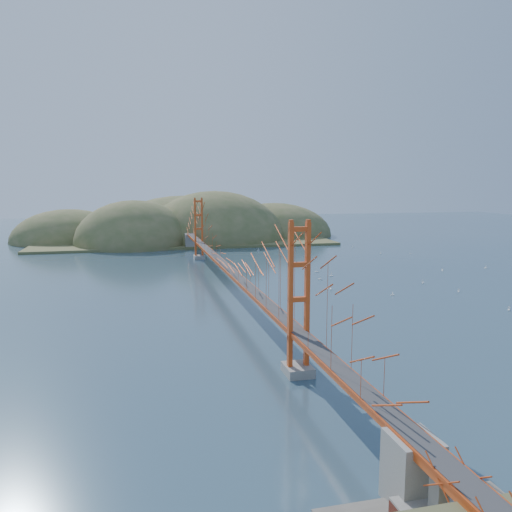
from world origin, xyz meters
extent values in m
plane|color=#314D62|center=(0.00, 0.00, 0.00)|extent=(320.00, 320.00, 0.00)
cube|color=gray|center=(0.00, -30.00, 0.35)|extent=(2.00, 2.40, 0.70)
cube|color=gray|center=(0.00, 30.00, 0.35)|extent=(2.00, 2.40, 0.70)
cube|color=#BA3E14|center=(0.00, 0.00, 3.30)|extent=(1.40, 92.00, 0.16)
cube|color=#BA3E14|center=(0.00, 0.00, 3.10)|extent=(1.33, 92.00, 0.24)
cube|color=#38383A|center=(0.00, 0.00, 3.40)|extent=(1.19, 92.00, 0.03)
cube|color=gray|center=(0.00, -46.00, 1.65)|extent=(2.00, 2.20, 3.30)
cube|color=gray|center=(0.00, 46.00, 1.65)|extent=(2.20, 2.60, 3.30)
cube|color=gray|center=(0.00, -48.00, 1.47)|extent=(0.50, 0.70, 2.95)
cube|color=gray|center=(0.40, -47.80, 1.04)|extent=(3.70, 2.30, 0.10)
cylinder|color=white|center=(0.40, -47.80, 1.49)|extent=(0.03, 0.03, 1.00)
cone|color=black|center=(-0.80, -51.13, 3.64)|extent=(0.89, 0.89, 1.27)
cube|color=olive|center=(0.00, 64.00, 0.25)|extent=(70.00, 40.00, 0.60)
ellipsoid|color=olive|center=(-12.00, 56.00, 0.00)|extent=(28.00, 28.00, 21.00)
ellipsoid|color=olive|center=(8.00, 62.00, 0.00)|extent=(36.00, 36.00, 25.00)
ellipsoid|color=olive|center=(26.00, 70.00, 0.00)|extent=(32.00, 32.00, 18.00)
ellipsoid|color=olive|center=(-28.00, 68.00, 0.00)|extent=(28.00, 28.00, 16.00)
ellipsoid|color=olive|center=(2.00, 78.00, 0.00)|extent=(44.00, 44.00, 22.00)
cube|color=white|center=(46.31, 8.14, 0.06)|extent=(0.19, 0.55, 0.10)
cylinder|color=white|center=(46.31, 8.14, 0.36)|extent=(0.02, 0.02, 0.59)
cube|color=white|center=(43.14, 26.88, 0.05)|extent=(0.51, 0.35, 0.09)
cylinder|color=white|center=(43.14, 26.88, 0.32)|extent=(0.01, 0.01, 0.53)
cube|color=white|center=(20.20, 34.75, 0.05)|extent=(0.52, 0.28, 0.09)
cylinder|color=white|center=(20.20, 34.75, 0.32)|extent=(0.01, 0.01, 0.54)
cube|color=white|center=(37.71, 7.73, 0.06)|extent=(0.24, 0.52, 0.09)
cylinder|color=white|center=(37.71, 7.73, 0.33)|extent=(0.01, 0.01, 0.55)
cube|color=white|center=(37.05, 28.22, 0.05)|extent=(0.49, 0.33, 0.09)
cylinder|color=white|center=(37.05, 28.22, 0.31)|extent=(0.01, 0.01, 0.51)
cube|color=white|center=(13.90, 39.07, 0.06)|extent=(0.57, 0.27, 0.10)
cylinder|color=white|center=(13.90, 39.07, 0.36)|extent=(0.02, 0.02, 0.59)
cube|color=white|center=(16.84, 11.14, 0.07)|extent=(0.64, 0.47, 0.11)
cylinder|color=white|center=(16.84, 11.14, 0.41)|extent=(0.02, 0.02, 0.68)
cube|color=white|center=(35.96, 39.41, 0.06)|extent=(0.31, 0.56, 0.10)
cylinder|color=white|center=(35.96, 39.41, 0.35)|extent=(0.02, 0.02, 0.58)
cube|color=white|center=(20.32, -7.33, 0.05)|extent=(0.49, 0.17, 0.09)
cylinder|color=white|center=(20.32, -7.33, 0.32)|extent=(0.01, 0.01, 0.54)
cube|color=white|center=(15.09, 5.01, 0.06)|extent=(0.51, 0.57, 0.11)
cylinder|color=white|center=(15.09, 5.01, 0.38)|extent=(0.02, 0.02, 0.63)
cube|color=white|center=(29.36, -17.35, 0.06)|extent=(0.51, 0.50, 0.10)
cylinder|color=white|center=(29.36, -17.35, 0.35)|extent=(0.02, 0.02, 0.59)
cube|color=white|center=(13.95, -2.02, 0.06)|extent=(0.29, 0.56, 0.10)
cylinder|color=white|center=(13.95, -2.02, 0.35)|extent=(0.02, 0.02, 0.58)
cube|color=white|center=(29.90, -7.45, 0.06)|extent=(0.46, 0.51, 0.09)
cylinder|color=white|center=(29.90, -7.45, 0.34)|extent=(0.02, 0.02, 0.57)
cube|color=white|center=(17.79, 7.23, 0.07)|extent=(0.66, 0.40, 0.11)
cylinder|color=white|center=(17.79, 7.23, 0.41)|extent=(0.02, 0.02, 0.68)
cube|color=white|center=(28.38, -1.31, 0.06)|extent=(0.50, 0.50, 0.10)
cylinder|color=white|center=(28.38, -1.31, 0.35)|extent=(0.02, 0.02, 0.58)
camera|label=1|loc=(-11.49, -64.24, 14.25)|focal=35.00mm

